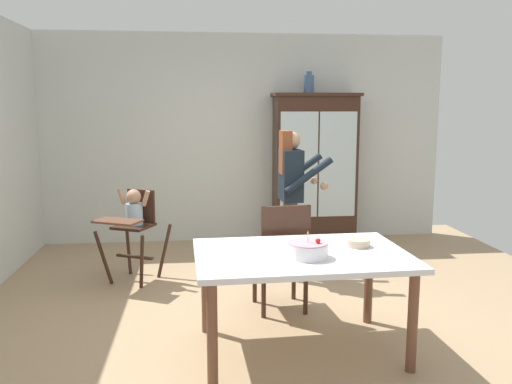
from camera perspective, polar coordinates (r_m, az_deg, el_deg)
name	(u,v)px	position (r m, az deg, el deg)	size (l,w,h in m)	color
ground_plane	(270,312)	(4.70, 1.56, -12.88)	(6.24, 6.24, 0.00)	tan
wall_back	(243,139)	(6.98, -1.37, 5.78)	(5.32, 0.06, 2.70)	silver
china_cabinet	(315,168)	(6.90, 6.35, 2.55)	(1.11, 0.48, 1.94)	#382116
ceramic_vase	(309,84)	(6.84, 5.74, 11.59)	(0.13, 0.13, 0.27)	#3D567F
high_chair_with_toddler	(134,218)	(5.47, -13.10, -2.78)	(0.77, 0.83, 0.95)	#382116
adult_person	(291,186)	(5.40, 3.83, 0.67)	(0.51, 0.49, 1.53)	#47474C
dining_table	(301,264)	(3.82, 4.91, -7.79)	(1.55, 1.06, 0.74)	silver
birthday_cake	(308,250)	(3.67, 5.61, -6.24)	(0.28, 0.28, 0.19)	white
serving_bowl	(358,243)	(4.01, 10.96, -5.41)	(0.18, 0.18, 0.06)	#C6AD93
dining_chair_far_side	(283,250)	(4.53, 2.90, -6.31)	(0.48, 0.48, 0.96)	#382116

